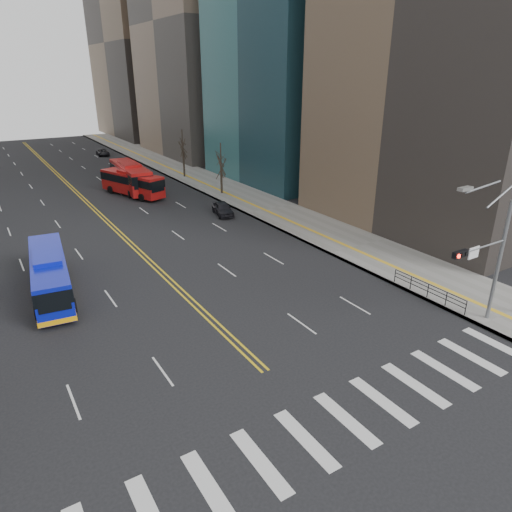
% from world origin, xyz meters
% --- Properties ---
extents(ground, '(220.00, 220.00, 0.00)m').
position_xyz_m(ground, '(0.00, 0.00, 0.00)').
color(ground, black).
extents(sidewalk_right, '(7.00, 130.00, 0.15)m').
position_xyz_m(sidewalk_right, '(17.50, 45.00, 0.07)').
color(sidewalk_right, gray).
rests_on(sidewalk_right, ground).
extents(crosswalk, '(26.70, 4.00, 0.01)m').
position_xyz_m(crosswalk, '(0.00, 0.00, 0.01)').
color(crosswalk, silver).
rests_on(crosswalk, ground).
extents(centerline, '(0.55, 100.00, 0.01)m').
position_xyz_m(centerline, '(0.00, 55.00, 0.01)').
color(centerline, gold).
rests_on(centerline, ground).
extents(office_towers, '(83.00, 134.00, 58.00)m').
position_xyz_m(office_towers, '(0.12, 68.51, 23.92)').
color(office_towers, '#9B9B9D').
rests_on(office_towers, ground).
extents(signal_mast, '(5.37, 0.37, 9.39)m').
position_xyz_m(signal_mast, '(13.77, 2.00, 4.86)').
color(signal_mast, gray).
rests_on(signal_mast, ground).
extents(pedestrian_railing, '(0.06, 6.06, 1.02)m').
position_xyz_m(pedestrian_railing, '(14.30, 6.00, 0.82)').
color(pedestrian_railing, black).
rests_on(pedestrian_railing, sidewalk_right).
extents(street_trees, '(35.20, 47.20, 7.60)m').
position_xyz_m(street_trees, '(-7.18, 34.55, 4.87)').
color(street_trees, '#2E261C').
rests_on(street_trees, ground).
extents(blue_bus, '(3.49, 11.00, 3.18)m').
position_xyz_m(blue_bus, '(-8.01, 20.82, 1.67)').
color(blue_bus, '#0B16AF').
rests_on(blue_bus, ground).
extents(red_bus_near, '(5.54, 10.37, 3.25)m').
position_xyz_m(red_bus_near, '(5.88, 45.36, 1.81)').
color(red_bus_near, red).
rests_on(red_bus_near, ground).
extents(red_bus_far, '(3.42, 11.93, 3.73)m').
position_xyz_m(red_bus_far, '(6.63, 48.21, 2.07)').
color(red_bus_far, red).
rests_on(red_bus_far, ground).
extents(car_dark_mid, '(2.61, 4.55, 1.46)m').
position_xyz_m(car_dark_mid, '(11.70, 31.71, 0.73)').
color(car_dark_mid, black).
rests_on(car_dark_mid, ground).
extents(car_dark_far, '(2.24, 4.35, 1.17)m').
position_xyz_m(car_dark_far, '(10.63, 78.12, 0.59)').
color(car_dark_far, black).
rests_on(car_dark_far, ground).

